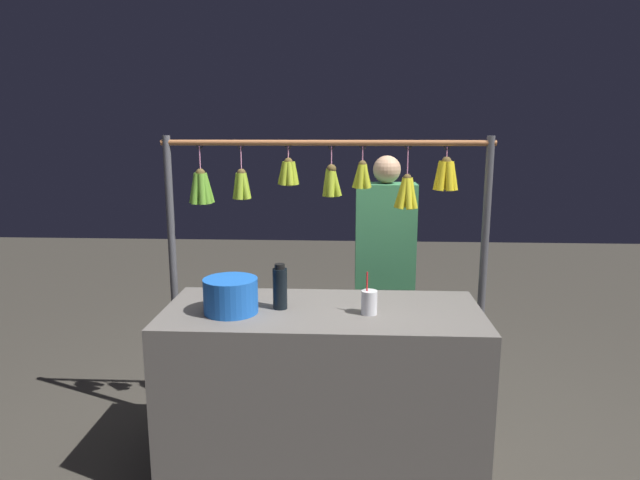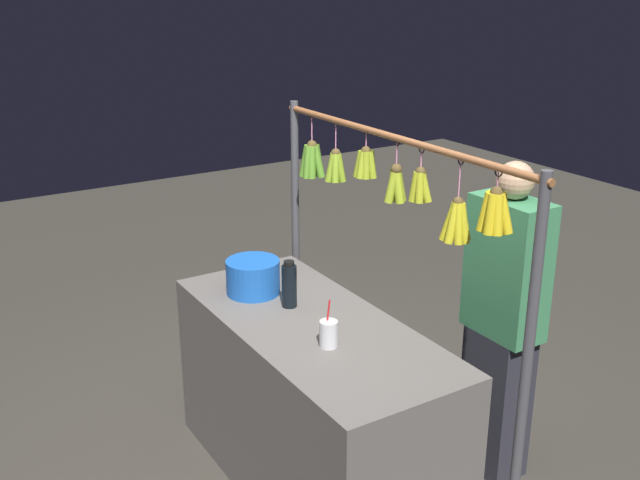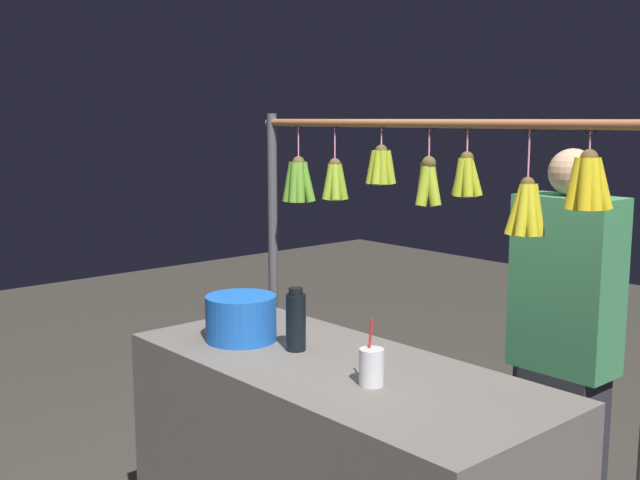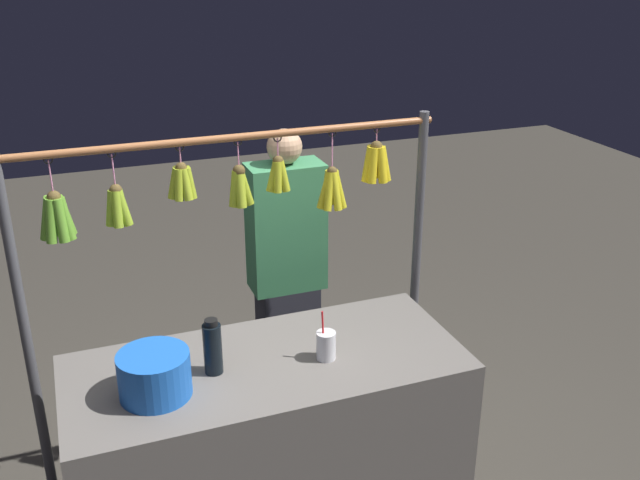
{
  "view_description": "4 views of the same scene",
  "coord_description": "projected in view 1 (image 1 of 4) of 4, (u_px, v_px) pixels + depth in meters",
  "views": [
    {
      "loc": [
        -0.13,
        2.72,
        1.8
      ],
      "look_at": [
        0.01,
        0.0,
        1.24
      ],
      "focal_mm": 31.47,
      "sensor_mm": 36.0,
      "label": 1
    },
    {
      "loc": [
        -2.68,
        1.63,
        2.41
      ],
      "look_at": [
        -0.06,
        0.0,
        1.31
      ],
      "focal_mm": 42.1,
      "sensor_mm": 36.0,
      "label": 2
    },
    {
      "loc": [
        -1.9,
        1.75,
        1.72
      ],
      "look_at": [
        0.08,
        0.0,
        1.31
      ],
      "focal_mm": 43.6,
      "sensor_mm": 36.0,
      "label": 3
    },
    {
      "loc": [
        0.68,
        2.41,
        2.46
      ],
      "look_at": [
        -0.23,
        0.0,
        1.38
      ],
      "focal_mm": 40.39,
      "sensor_mm": 36.0,
      "label": 4
    }
  ],
  "objects": [
    {
      "name": "market_counter",
      "position": [
        322.0,
        389.0,
        2.94
      ],
      "size": [
        1.62,
        0.7,
        0.88
      ],
      "primitive_type": "cube",
      "color": "#66605B",
      "rests_on": "ground"
    },
    {
      "name": "vendor_person",
      "position": [
        384.0,
        281.0,
        3.68
      ],
      "size": [
        0.38,
        0.21,
        1.62
      ],
      "color": "#2D2D38",
      "rests_on": "ground"
    },
    {
      "name": "ground_plane",
      "position": [
        322.0,
        465.0,
        3.03
      ],
      "size": [
        12.0,
        12.0,
        0.0
      ],
      "primitive_type": "plane",
      "color": "#3E3A32"
    },
    {
      "name": "drink_cup",
      "position": [
        369.0,
        302.0,
        2.77
      ],
      "size": [
        0.08,
        0.08,
        0.21
      ],
      "color": "silver",
      "rests_on": "market_counter"
    },
    {
      "name": "blue_bucket",
      "position": [
        231.0,
        296.0,
        2.78
      ],
      "size": [
        0.27,
        0.27,
        0.17
      ],
      "primitive_type": "cylinder",
      "color": "blue",
      "rests_on": "market_counter"
    },
    {
      "name": "display_rack",
      "position": [
        325.0,
        215.0,
        3.19
      ],
      "size": [
        1.86,
        0.14,
        1.75
      ],
      "color": "#4C4C51",
      "rests_on": "ground"
    },
    {
      "name": "water_bottle",
      "position": [
        280.0,
        288.0,
        2.84
      ],
      "size": [
        0.07,
        0.07,
        0.23
      ],
      "color": "black",
      "rests_on": "market_counter"
    }
  ]
}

